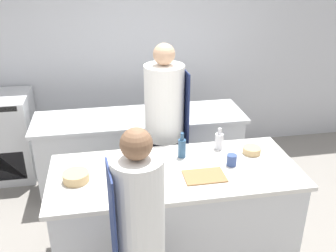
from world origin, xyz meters
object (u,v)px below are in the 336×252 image
(bowl_mixing_large, at_px, (252,150))
(cup, at_px, (232,160))
(chef_at_stove, at_px, (165,131))
(bottle_olive_oil, at_px, (155,171))
(bowl_ceramic_blue, at_px, (76,177))
(chef_at_prep_near, at_px, (140,242))
(bottle_wine, at_px, (219,141))
(bottle_vinegar, at_px, (182,148))
(bowl_prep_small, at_px, (131,162))

(bowl_mixing_large, relative_size, cup, 1.64)
(chef_at_stove, height_order, bottle_olive_oil, chef_at_stove)
(bottle_olive_oil, xyz_separation_m, bowl_ceramic_blue, (-0.63, 0.08, -0.04))
(bowl_mixing_large, bearing_deg, chef_at_prep_near, -141.27)
(bottle_olive_oil, height_order, bowl_ceramic_blue, bottle_olive_oil)
(bottle_wine, xyz_separation_m, bowl_mixing_large, (0.27, -0.14, -0.05))
(cup, bearing_deg, bowl_ceramic_blue, -179.29)
(bottle_wine, bearing_deg, bowl_mixing_large, -27.51)
(bottle_olive_oil, height_order, bottle_vinegar, bottle_vinegar)
(bottle_olive_oil, height_order, bottle_wine, bottle_wine)
(bowl_prep_small, height_order, cup, cup)
(bowl_mixing_large, bearing_deg, cup, -145.95)
(chef_at_stove, xyz_separation_m, cup, (0.45, -0.77, 0.04))
(bottle_olive_oil, relative_size, bowl_mixing_large, 1.20)
(chef_at_stove, height_order, bowl_ceramic_blue, chef_at_stove)
(bottle_vinegar, relative_size, cup, 2.39)
(bottle_olive_oil, distance_m, bowl_prep_small, 0.30)
(bottle_wine, bearing_deg, cup, -86.69)
(chef_at_prep_near, height_order, bottle_olive_oil, chef_at_prep_near)
(bottle_olive_oil, distance_m, bottle_vinegar, 0.43)
(bowl_prep_small, bearing_deg, bowl_mixing_large, 1.32)
(bottle_wine, distance_m, bowl_prep_small, 0.85)
(cup, bearing_deg, bowl_prep_small, 170.33)
(chef_at_prep_near, distance_m, bowl_ceramic_blue, 0.84)
(bowl_prep_small, bearing_deg, bowl_ceramic_blue, -160.54)
(bottle_vinegar, height_order, bowl_ceramic_blue, bottle_vinegar)
(bottle_wine, distance_m, cup, 0.31)
(bottle_wine, bearing_deg, bottle_olive_oil, -148.09)
(bottle_olive_oil, distance_m, bowl_mixing_large, 0.97)
(chef_at_prep_near, distance_m, bowl_prep_small, 0.89)
(chef_at_stove, bearing_deg, cup, 27.64)
(chef_at_stove, xyz_separation_m, bottle_wine, (0.43, -0.46, 0.08))
(bowl_mixing_large, relative_size, bowl_prep_small, 0.97)
(bottle_olive_oil, relative_size, bowl_prep_small, 1.16)
(bowl_mixing_large, bearing_deg, bottle_wine, 152.49)
(bowl_ceramic_blue, bearing_deg, bottle_wine, 14.24)
(bowl_mixing_large, distance_m, bowl_prep_small, 1.10)
(cup, bearing_deg, bottle_olive_oil, -171.57)
(chef_at_prep_near, xyz_separation_m, bottle_vinegar, (0.49, 0.95, 0.15))
(bowl_mixing_large, distance_m, bowl_ceramic_blue, 1.57)
(chef_at_prep_near, relative_size, bottle_vinegar, 6.95)
(chef_at_prep_near, xyz_separation_m, bowl_prep_small, (0.03, 0.88, 0.09))
(chef_at_stove, xyz_separation_m, bowl_prep_small, (-0.40, -0.63, 0.03))
(chef_at_stove, relative_size, bottle_vinegar, 7.57)
(bowl_ceramic_blue, bearing_deg, cup, 0.71)
(chef_at_prep_near, distance_m, cup, 1.15)
(bottle_olive_oil, height_order, bowl_mixing_large, bottle_olive_oil)
(bottle_vinegar, bearing_deg, bowl_ceramic_blue, -165.67)
(bowl_prep_small, height_order, bowl_ceramic_blue, bowl_ceramic_blue)
(chef_at_prep_near, height_order, cup, chef_at_prep_near)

